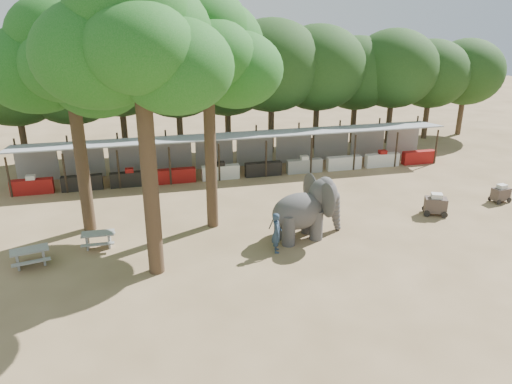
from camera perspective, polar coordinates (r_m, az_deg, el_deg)
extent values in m
plane|color=brown|center=(20.83, 6.01, -9.72)|extent=(100.00, 100.00, 0.00)
cube|color=gray|center=(32.47, -2.04, 6.48)|extent=(28.00, 2.99, 0.39)
cylinder|color=#2D2319|center=(31.56, -24.49, 1.68)|extent=(0.12, 0.12, 2.40)
cylinder|color=#2D2319|center=(34.04, -23.80, 3.45)|extent=(0.12, 0.12, 2.80)
cube|color=maroon|center=(32.02, -24.22, 0.56)|extent=(2.38, 0.50, 0.90)
cube|color=gray|center=(34.10, -23.72, 2.78)|extent=(2.52, 0.12, 2.00)
cylinder|color=#2D2319|center=(31.12, -19.45, 2.14)|extent=(0.12, 0.12, 2.40)
cylinder|color=#2D2319|center=(33.63, -19.12, 3.89)|extent=(0.12, 0.12, 2.80)
cube|color=black|center=(31.58, -19.25, 0.99)|extent=(2.38, 0.50, 0.90)
cube|color=gray|center=(33.69, -19.05, 3.22)|extent=(2.52, 0.12, 2.00)
cylinder|color=#2D2319|center=(30.93, -14.30, 2.59)|extent=(0.12, 0.12, 2.40)
cylinder|color=#2D2319|center=(33.45, -14.35, 4.31)|extent=(0.12, 0.12, 2.80)
cube|color=black|center=(31.40, -14.19, 1.43)|extent=(2.38, 0.50, 0.90)
cube|color=gray|center=(33.52, -14.29, 3.64)|extent=(2.52, 0.12, 2.00)
cylinder|color=#2D2319|center=(30.99, -9.13, 3.02)|extent=(0.12, 0.12, 2.40)
cylinder|color=#2D2319|center=(33.51, -9.56, 4.71)|extent=(0.12, 0.12, 2.80)
cube|color=maroon|center=(31.46, -9.10, 1.85)|extent=(2.38, 0.50, 0.90)
cube|color=gray|center=(33.57, -9.51, 4.03)|extent=(2.52, 0.12, 2.00)
cylinder|color=#2D2319|center=(31.30, -4.02, 3.42)|extent=(0.12, 0.12, 2.40)
cylinder|color=#2D2319|center=(33.80, -4.82, 5.07)|extent=(0.12, 0.12, 2.80)
cube|color=silver|center=(31.77, -4.06, 2.26)|extent=(2.38, 0.50, 0.90)
cube|color=gray|center=(33.86, -4.78, 4.39)|extent=(2.52, 0.12, 2.00)
cylinder|color=#2D2319|center=(31.86, 0.96, 3.78)|extent=(0.12, 0.12, 2.40)
cylinder|color=#2D2319|center=(34.32, -0.18, 5.38)|extent=(0.12, 0.12, 2.80)
cube|color=black|center=(32.32, 0.84, 2.63)|extent=(2.38, 0.50, 0.90)
cube|color=gray|center=(34.38, -0.16, 4.72)|extent=(2.52, 0.12, 2.00)
cylinder|color=#2D2319|center=(32.65, 5.73, 4.10)|extent=(0.12, 0.12, 2.40)
cylinder|color=#2D2319|center=(35.05, 4.30, 5.66)|extent=(0.12, 0.12, 2.80)
cube|color=gray|center=(33.09, 5.54, 2.98)|extent=(2.38, 0.50, 0.90)
cube|color=gray|center=(35.11, 4.31, 5.01)|extent=(2.52, 0.12, 2.00)
cylinder|color=#2D2319|center=(33.65, 10.25, 4.38)|extent=(0.12, 0.12, 2.40)
cylinder|color=#2D2319|center=(35.99, 8.57, 5.88)|extent=(0.12, 0.12, 2.80)
cube|color=silver|center=(34.09, 10.01, 3.29)|extent=(2.38, 0.50, 0.90)
cube|color=gray|center=(36.05, 8.57, 5.25)|extent=(2.52, 0.12, 2.00)
cylinder|color=#2D2319|center=(34.85, 14.49, 4.61)|extent=(0.12, 0.12, 2.40)
cylinder|color=#2D2319|center=(37.11, 12.61, 6.07)|extent=(0.12, 0.12, 2.80)
cube|color=silver|center=(35.27, 14.20, 3.56)|extent=(2.38, 0.50, 0.90)
cube|color=gray|center=(37.17, 12.60, 5.45)|extent=(2.52, 0.12, 2.00)
cylinder|color=#2D2319|center=(36.23, 18.43, 4.81)|extent=(0.12, 0.12, 2.40)
cylinder|color=#2D2319|center=(38.41, 16.40, 6.22)|extent=(0.12, 0.12, 2.80)
cube|color=maroon|center=(36.63, 18.10, 3.79)|extent=(2.38, 0.50, 0.90)
cube|color=gray|center=(38.47, 16.37, 5.62)|extent=(2.52, 0.12, 2.00)
cylinder|color=#332316|center=(24.70, -19.60, 5.69)|extent=(0.60, 0.60, 9.20)
cone|color=#332316|center=(24.01, -20.97, 16.33)|extent=(0.57, 0.57, 2.88)
ellipsoid|color=#0B4A0C|center=(24.62, -23.77, 12.78)|extent=(4.80, 4.80, 3.94)
ellipsoid|color=#0B4A0C|center=(23.48, -17.60, 12.24)|extent=(4.20, 4.20, 3.44)
ellipsoid|color=#0B4A0C|center=(25.14, -20.00, 14.79)|extent=(5.20, 5.20, 4.26)
ellipsoid|color=#0B4A0C|center=(22.81, -20.97, 13.41)|extent=(3.80, 3.80, 3.12)
ellipsoid|color=#0B4A0C|center=(24.24, -21.65, 16.32)|extent=(4.40, 4.40, 3.61)
cylinder|color=#332316|center=(19.57, -12.29, 4.50)|extent=(0.64, 0.64, 10.40)
cone|color=#332316|center=(18.82, -13.57, 19.86)|extent=(0.61, 0.61, 3.25)
ellipsoid|color=#0B4A0C|center=(19.23, -17.48, 14.83)|extent=(4.80, 4.80, 3.94)
ellipsoid|color=#0B4A0C|center=(18.40, -9.17, 14.01)|extent=(4.20, 4.20, 3.44)
ellipsoid|color=#0B4A0C|center=(19.96, -12.78, 17.18)|extent=(5.20, 5.20, 4.26)
ellipsoid|color=#0B4A0C|center=(17.58, -13.14, 15.73)|extent=(3.80, 3.80, 3.12)
ellipsoid|color=#0B4A0C|center=(19.02, -14.49, 19.30)|extent=(4.40, 4.40, 3.61)
cylinder|color=#332316|center=(23.76, -5.30, 6.76)|extent=(0.56, 0.56, 9.60)
cone|color=#332316|center=(23.07, -5.71, 18.39)|extent=(0.53, 0.53, 3.00)
ellipsoid|color=#0B4A0C|center=(23.32, -9.21, 14.71)|extent=(4.80, 4.80, 3.94)
ellipsoid|color=#0B4A0C|center=(22.84, -2.25, 13.82)|extent=(4.20, 4.20, 3.44)
ellipsoid|color=#0B4A0C|center=(24.24, -5.54, 16.52)|extent=(5.20, 5.20, 4.26)
ellipsoid|color=#0B4A0C|center=(21.87, -5.09, 15.29)|extent=(3.80, 3.80, 3.12)
ellipsoid|color=#0B4A0C|center=(23.23, -6.55, 18.28)|extent=(4.40, 4.40, 3.61)
cylinder|color=#332316|center=(37.52, -24.16, 5.64)|extent=(0.44, 0.44, 3.74)
ellipsoid|color=black|center=(36.85, -25.00, 11.11)|extent=(6.46, 5.95, 5.61)
cylinder|color=#332316|center=(37.04, -19.09, 6.15)|extent=(0.44, 0.44, 3.74)
ellipsoid|color=black|center=(36.36, -19.77, 11.71)|extent=(6.46, 5.95, 5.61)
cylinder|color=#332316|center=(36.86, -13.91, 6.62)|extent=(0.44, 0.44, 3.74)
ellipsoid|color=black|center=(36.17, -14.42, 12.23)|extent=(6.46, 5.95, 5.61)
cylinder|color=#332316|center=(36.97, -8.72, 7.03)|extent=(0.44, 0.44, 3.74)
ellipsoid|color=black|center=(36.29, -9.04, 12.64)|extent=(6.46, 5.95, 5.61)
cylinder|color=#332316|center=(37.39, -3.60, 7.38)|extent=(0.44, 0.44, 3.74)
ellipsoid|color=black|center=(36.71, -3.73, 12.94)|extent=(6.46, 5.95, 5.61)
cylinder|color=#332316|center=(38.09, 1.39, 7.67)|extent=(0.44, 0.44, 3.74)
ellipsoid|color=black|center=(37.43, 1.44, 13.13)|extent=(6.46, 5.95, 5.61)
cylinder|color=#332316|center=(39.07, 6.16, 7.89)|extent=(0.44, 0.44, 3.74)
ellipsoid|color=black|center=(38.42, 6.38, 13.21)|extent=(6.46, 5.95, 5.61)
cylinder|color=#332316|center=(40.29, 10.68, 8.05)|extent=(0.44, 0.44, 3.74)
ellipsoid|color=black|center=(39.67, 11.04, 13.20)|extent=(6.46, 5.95, 5.61)
cylinder|color=#332316|center=(41.75, 14.91, 8.15)|extent=(0.44, 0.44, 3.74)
ellipsoid|color=black|center=(41.15, 15.39, 13.12)|extent=(6.46, 5.95, 5.61)
cylinder|color=#332316|center=(43.42, 18.83, 8.21)|extent=(0.44, 0.44, 3.74)
ellipsoid|color=black|center=(42.84, 19.41, 12.97)|extent=(6.46, 5.95, 5.61)
cylinder|color=#332316|center=(45.27, 22.45, 8.23)|extent=(0.44, 0.44, 3.74)
ellipsoid|color=black|center=(44.71, 23.11, 12.79)|extent=(6.46, 5.95, 5.61)
ellipsoid|color=#3B3839|center=(23.45, 4.92, -2.19)|extent=(2.93, 2.04, 1.74)
cylinder|color=#3B3839|center=(23.07, 3.75, -4.40)|extent=(0.72, 0.72, 1.46)
cylinder|color=#3B3839|center=(23.73, 2.82, -3.63)|extent=(0.72, 0.72, 1.46)
cylinder|color=#3B3839|center=(23.74, 6.92, -3.76)|extent=(0.72, 0.72, 1.46)
cylinder|color=#3B3839|center=(24.38, 5.93, -3.02)|extent=(0.72, 0.72, 1.46)
ellipsoid|color=#3B3839|center=(23.82, 7.66, -0.31)|extent=(1.68, 1.45, 1.61)
ellipsoid|color=#3B3839|center=(23.07, 8.15, -0.95)|extent=(0.49, 1.35, 1.65)
ellipsoid|color=#3B3839|center=(24.31, 6.20, 0.30)|extent=(0.49, 1.35, 1.65)
cone|color=#3B3839|center=(24.64, 9.09, -2.46)|extent=(0.77, 0.77, 1.82)
imported|color=#26384C|center=(22.35, 2.38, -4.65)|extent=(0.57, 0.75, 1.87)
cube|color=gray|center=(23.34, -24.50, -6.05)|extent=(1.65, 1.03, 0.06)
cube|color=gray|center=(23.51, -25.60, -7.07)|extent=(0.23, 0.62, 0.71)
cube|color=gray|center=(23.50, -23.12, -6.68)|extent=(0.23, 0.62, 0.71)
cube|color=gray|center=(22.96, -24.30, -7.32)|extent=(1.55, 0.59, 0.05)
cube|color=gray|center=(23.98, -24.46, -6.15)|extent=(1.55, 0.59, 0.05)
cube|color=gray|center=(23.91, -17.64, -4.54)|extent=(1.46, 0.71, 0.06)
cube|color=gray|center=(24.12, -18.69, -5.39)|extent=(0.11, 0.58, 0.68)
cube|color=gray|center=(24.01, -16.40, -5.23)|extent=(0.11, 0.58, 0.68)
cube|color=gray|center=(23.56, -17.65, -5.72)|extent=(1.45, 0.27, 0.05)
cube|color=gray|center=(24.51, -17.48, -4.63)|extent=(1.45, 0.27, 0.05)
cube|color=#3B2F2A|center=(27.96, 19.83, -1.39)|extent=(1.29, 1.06, 0.78)
cylinder|color=black|center=(27.69, 18.94, -2.37)|extent=(0.33, 0.20, 0.33)
cylinder|color=black|center=(27.85, 20.74, -2.47)|extent=(0.33, 0.20, 0.33)
cylinder|color=black|center=(28.36, 18.75, -1.79)|extent=(0.33, 0.20, 0.33)
cylinder|color=black|center=(28.52, 20.51, -1.90)|extent=(0.33, 0.20, 0.33)
cube|color=silver|center=(27.79, 19.96, -0.44)|extent=(0.69, 0.63, 0.28)
cube|color=#3B2F2A|center=(31.23, 26.17, -0.18)|extent=(1.04, 0.72, 0.68)
cylinder|color=black|center=(30.87, 26.02, -1.06)|extent=(0.29, 0.10, 0.29)
cylinder|color=black|center=(31.43, 26.97, -0.85)|extent=(0.29, 0.10, 0.29)
cylinder|color=black|center=(31.25, 25.18, -0.67)|extent=(0.29, 0.10, 0.29)
cylinder|color=black|center=(31.81, 26.13, -0.47)|extent=(0.29, 0.10, 0.29)
cube|color=silver|center=(31.09, 26.30, 0.56)|extent=(0.54, 0.46, 0.24)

